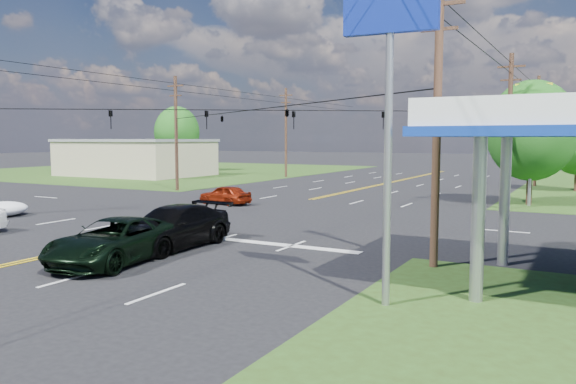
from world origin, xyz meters
The scene contains 19 objects.
ground centered at (0.00, 12.00, 0.00)m, with size 280.00×280.00×0.00m, color black.
grass_nw centered at (-35.00, 44.00, 0.00)m, with size 46.00×48.00×0.03m, color #2B4114.
stop_bar centered at (5.00, 4.00, 0.00)m, with size 10.00×0.50×0.02m, color silver.
retail_nw centered at (-30.00, 34.00, 2.00)m, with size 16.00×11.00×4.00m, color #C2B691.
pole_se centered at (13.00, 3.00, 4.92)m, with size 1.60×0.28×9.50m.
pole_nw centered at (-13.00, 21.00, 4.92)m, with size 1.60×0.28×9.50m.
pole_ne centered at (13.00, 21.00, 4.92)m, with size 1.60×0.28×9.50m.
pole_left_far centered at (-13.00, 40.00, 5.17)m, with size 1.60×0.28×10.00m.
pole_right_far centered at (13.00, 40.00, 5.17)m, with size 1.60×0.28×10.00m.
span_wire_signals centered at (0.00, 12.00, 6.00)m, with size 26.00×18.00×1.13m.
power_lines centered at (0.00, 10.00, 8.60)m, with size 26.04×100.00×0.64m.
tree_right_a centered at (14.00, 24.00, 4.87)m, with size 5.70×5.70×8.18m.
tree_far_l centered at (-32.00, 44.00, 5.19)m, with size 6.08×6.08×8.72m.
pickup_dkgreen centered at (2.98, -1.61, 0.78)m, with size 2.58×5.59×1.55m, color black.
suv_black centered at (3.00, 1.44, 0.84)m, with size 2.35×5.78×1.68m, color black.
sedan_red centered at (-3.80, 14.80, 0.64)m, with size 1.51×3.74×1.28m, color maroon.
polesign_se centered at (13.00, -2.00, 6.48)m, with size 2.41×0.38×8.16m.
polesign_ne centered at (14.10, 23.16, 6.12)m, with size 2.18×0.39×7.88m.
snowpile_b centered at (-11.50, 4.00, 0.00)m, with size 2.37×2.92×0.82m, color white.
Camera 1 is at (17.58, -15.77, 4.35)m, focal length 35.00 mm.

